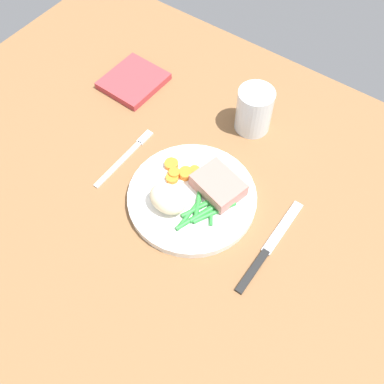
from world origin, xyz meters
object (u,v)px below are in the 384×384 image
at_px(fork, 123,159).
at_px(meat_portion, 218,185).
at_px(knife, 269,248).
at_px(napkin, 134,81).
at_px(dinner_plate, 192,197).
at_px(water_glass, 254,113).

bearing_deg(fork, meat_portion, 9.96).
distance_m(knife, napkin, 0.47).
relative_size(dinner_plate, knife, 1.13).
bearing_deg(meat_portion, knife, -16.76).
bearing_deg(knife, fork, -179.19).
xyz_separation_m(dinner_plate, fork, (-0.16, -0.00, -0.01)).
height_order(meat_portion, knife, meat_portion).
distance_m(fork, knife, 0.32).
xyz_separation_m(dinner_plate, water_glass, (-0.00, 0.21, 0.03)).
distance_m(meat_portion, knife, 0.14).
bearing_deg(water_glass, napkin, -170.55).
height_order(dinner_plate, knife, dinner_plate).
xyz_separation_m(water_glass, napkin, (-0.27, -0.05, -0.03)).
distance_m(knife, water_glass, 0.28).
bearing_deg(knife, meat_portion, 164.10).
distance_m(dinner_plate, water_glass, 0.22).
height_order(meat_portion, napkin, meat_portion).
bearing_deg(meat_portion, fork, -168.47).
relative_size(knife, napkin, 1.67).
height_order(meat_portion, fork, meat_portion).
bearing_deg(fork, dinner_plate, -0.65).
xyz_separation_m(fork, water_glass, (0.16, 0.22, 0.04)).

